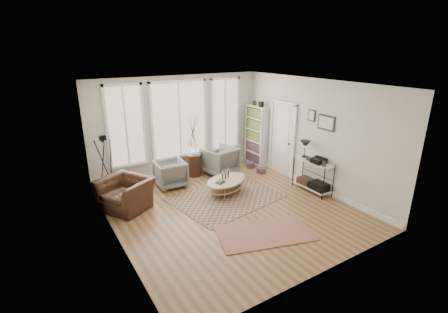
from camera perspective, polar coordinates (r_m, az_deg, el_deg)
room at (r=7.27m, az=1.18°, el=0.96°), size 5.50×5.54×2.90m
bay_window at (r=9.50m, az=-7.83°, el=6.19°), size 4.14×0.12×2.24m
door at (r=9.71m, az=10.23°, el=3.38°), size 0.09×1.06×2.22m
bookcase at (r=10.47m, az=5.72°, el=3.75°), size 0.31×0.85×2.06m
low_shelf at (r=8.80m, az=15.32°, el=-2.81°), size 0.38×1.08×1.30m
wall_art at (r=8.58m, az=16.88°, el=6.03°), size 0.04×0.88×0.44m
rug_main at (r=8.32m, az=0.42°, el=-7.20°), size 2.84×2.30×0.01m
rug_runner at (r=6.90m, az=7.07°, el=-13.17°), size 2.14×1.58×0.01m
coffee_table at (r=8.41m, az=0.42°, el=-4.63°), size 1.45×1.19×0.58m
armchair_left at (r=8.97m, az=-9.39°, el=-2.99°), size 0.82×0.84×0.72m
armchair_right at (r=9.71m, az=-0.75°, el=-0.70°), size 1.06×1.08×0.83m
side_table at (r=9.47m, az=-5.40°, el=1.68°), size 0.44×0.44×1.83m
vase at (r=9.36m, az=-5.09°, el=0.83°), size 0.30×0.30×0.25m
accent_chair at (r=8.02m, az=-16.95°, el=-6.26°), size 1.46×1.41×0.73m
tripod_camera at (r=8.72m, az=-20.01°, el=-1.98°), size 0.56×0.56×1.58m
book_stack_near at (r=10.33m, az=4.63°, el=-1.47°), size 0.27×0.31×0.17m
book_stack_far at (r=9.92m, az=6.54°, el=-2.49°), size 0.22×0.26×0.14m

